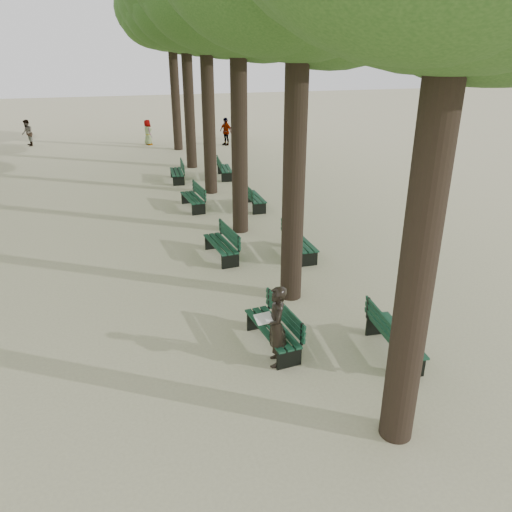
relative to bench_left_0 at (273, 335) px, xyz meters
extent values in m
plane|color=#BAB58D|center=(-0.37, -0.96, -0.27)|extent=(120.00, 120.00, 0.00)
cylinder|color=#33261C|center=(1.13, -2.96, 3.48)|extent=(0.52, 0.52, 7.50)
cylinder|color=#33261C|center=(1.13, 2.04, 3.48)|extent=(0.52, 0.52, 7.50)
cylinder|color=#33261C|center=(1.13, 7.04, 3.48)|extent=(0.52, 0.52, 7.50)
cylinder|color=#33261C|center=(1.13, 12.04, 3.48)|extent=(0.52, 0.52, 7.50)
cylinder|color=#33261C|center=(1.13, 17.04, 3.48)|extent=(0.52, 0.52, 7.50)
ellipsoid|color=#2A541D|center=(1.13, 17.04, 7.43)|extent=(6.00, 6.00, 4.50)
cylinder|color=#33261C|center=(1.13, 22.04, 3.48)|extent=(0.52, 0.52, 7.50)
ellipsoid|color=#2A541D|center=(1.13, 22.04, 7.43)|extent=(6.00, 6.00, 4.50)
cube|color=black|center=(-0.02, 0.00, -0.05)|extent=(0.71, 1.85, 0.45)
cube|color=#0D3121|center=(-0.02, 0.00, 0.18)|extent=(0.73, 1.85, 0.04)
cube|color=#0D3121|center=(0.26, 0.03, 0.45)|extent=(0.24, 1.79, 0.40)
cube|color=black|center=(-0.02, 4.92, -0.05)|extent=(0.72, 1.85, 0.45)
cube|color=#0D3121|center=(-0.02, 4.92, 0.18)|extent=(0.74, 1.85, 0.04)
cube|color=#0D3121|center=(0.26, 4.95, 0.45)|extent=(0.24, 1.79, 0.40)
cube|color=black|center=(-0.02, 9.93, -0.05)|extent=(0.70, 1.84, 0.45)
cube|color=#0D3121|center=(-0.02, 9.93, 0.18)|extent=(0.72, 1.84, 0.04)
cube|color=#0D3121|center=(0.26, 9.96, 0.45)|extent=(0.22, 1.80, 0.40)
cube|color=black|center=(-0.02, 14.32, -0.05)|extent=(0.62, 1.83, 0.45)
cube|color=#0D3121|center=(-0.02, 14.32, 0.18)|extent=(0.64, 1.83, 0.04)
cube|color=#0D3121|center=(0.26, 14.31, 0.45)|extent=(0.14, 1.80, 0.40)
cube|color=black|center=(2.28, -0.95, -0.05)|extent=(0.67, 1.84, 0.45)
cube|color=#0D3121|center=(2.28, -0.95, 0.18)|extent=(0.69, 1.84, 0.04)
cube|color=#0D3121|center=(2.00, -0.93, 0.45)|extent=(0.20, 1.80, 0.40)
cube|color=black|center=(2.28, 4.43, -0.05)|extent=(0.52, 1.80, 0.45)
cube|color=#0D3121|center=(2.28, 4.43, 0.18)|extent=(0.54, 1.80, 0.04)
cube|color=#0D3121|center=(2.00, 4.44, 0.45)|extent=(0.04, 1.80, 0.40)
cube|color=black|center=(2.28, 9.37, -0.05)|extent=(0.53, 1.80, 0.45)
cube|color=#0D3121|center=(2.28, 9.37, 0.18)|extent=(0.55, 1.80, 0.04)
cube|color=#0D3121|center=(2.00, 9.38, 0.45)|extent=(0.05, 1.80, 0.40)
cube|color=black|center=(2.28, 14.37, -0.05)|extent=(0.69, 1.84, 0.45)
cube|color=#0D3121|center=(2.28, 14.37, 0.18)|extent=(0.71, 1.84, 0.04)
cube|color=#0D3121|center=(2.00, 14.40, 0.45)|extent=(0.22, 1.80, 0.40)
imported|color=black|center=(-0.12, -0.57, 0.56)|extent=(0.47, 0.72, 1.67)
cube|color=white|center=(-0.37, -0.57, 0.78)|extent=(0.37, 0.29, 0.12)
imported|color=#262628|center=(-0.47, 24.12, 0.50)|extent=(0.53, 0.81, 1.54)
imported|color=#262628|center=(5.40, 24.32, 0.66)|extent=(1.03, 1.18, 1.86)
imported|color=#262628|center=(-7.69, 25.75, 0.53)|extent=(0.51, 0.83, 1.60)
imported|color=#262628|center=(4.22, 22.65, 0.57)|extent=(0.78, 1.03, 1.69)
camera|label=1|loc=(-2.79, -8.41, 5.53)|focal=35.00mm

